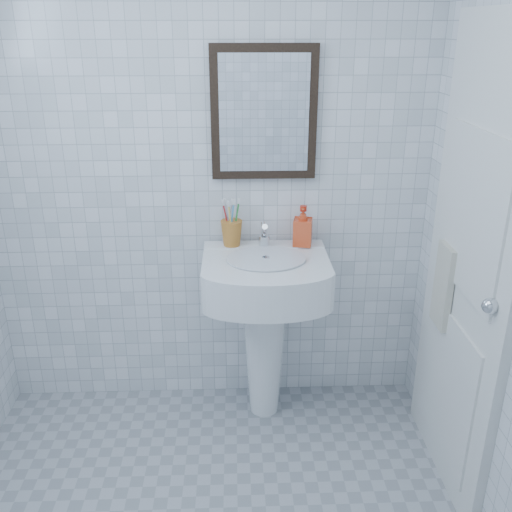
{
  "coord_description": "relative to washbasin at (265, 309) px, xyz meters",
  "views": [
    {
      "loc": [
        0.13,
        -1.54,
        1.94
      ],
      "look_at": [
        0.22,
        0.86,
        0.96
      ],
      "focal_mm": 40.0,
      "sensor_mm": 36.0,
      "label": 1
    }
  ],
  "objects": [
    {
      "name": "wall_back",
      "position": [
        -0.27,
        0.21,
        0.63
      ],
      "size": [
        2.2,
        0.02,
        2.5
      ],
      "primitive_type": "cube",
      "color": "white",
      "rests_on": "ground"
    },
    {
      "name": "faucet",
      "position": [
        0.0,
        0.11,
        0.35
      ],
      "size": [
        0.05,
        0.12,
        0.13
      ],
      "color": "silver",
      "rests_on": "washbasin"
    },
    {
      "name": "wall_mirror",
      "position": [
        0.0,
        0.19,
        0.93
      ],
      "size": [
        0.5,
        0.04,
        0.62
      ],
      "color": "black",
      "rests_on": "wall_back"
    },
    {
      "name": "toothbrush_cup",
      "position": [
        -0.16,
        0.13,
        0.36
      ],
      "size": [
        0.14,
        0.14,
        0.13
      ],
      "primitive_type": null,
      "rotation": [
        0.0,
        0.0,
        0.4
      ],
      "color": "#BF7329",
      "rests_on": "washbasin"
    },
    {
      "name": "towel_ring",
      "position": [
        0.79,
        -0.3,
        0.43
      ],
      "size": [
        0.01,
        0.18,
        0.18
      ],
      "primitive_type": "torus",
      "rotation": [
        0.0,
        1.57,
        0.0
      ],
      "color": "silver",
      "rests_on": "wall_right"
    },
    {
      "name": "soap_dispenser",
      "position": [
        0.19,
        0.12,
        0.4
      ],
      "size": [
        0.11,
        0.11,
        0.2
      ],
      "primitive_type": "imported",
      "rotation": [
        0.0,
        0.0,
        -0.2
      ],
      "color": "red",
      "rests_on": "washbasin"
    },
    {
      "name": "bathroom_door",
      "position": [
        0.81,
        -0.44,
        0.38
      ],
      "size": [
        0.04,
        0.8,
        2.0
      ],
      "primitive_type": "cube",
      "color": "silver",
      "rests_on": "ground"
    },
    {
      "name": "hand_towel",
      "position": [
        0.77,
        -0.3,
        0.25
      ],
      "size": [
        0.03,
        0.16,
        0.38
      ],
      "primitive_type": "cube",
      "color": "beige",
      "rests_on": "towel_ring"
    },
    {
      "name": "washbasin",
      "position": [
        0.0,
        0.0,
        0.0
      ],
      "size": [
        0.6,
        0.44,
        0.92
      ],
      "color": "white",
      "rests_on": "ground"
    }
  ]
}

